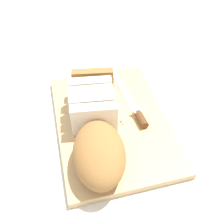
# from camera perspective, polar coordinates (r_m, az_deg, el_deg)

# --- Properties ---
(ground_plane) EXTENTS (3.00, 3.00, 0.00)m
(ground_plane) POSITION_cam_1_polar(r_m,az_deg,el_deg) (0.72, -0.00, -2.76)
(ground_plane) COLOR silver
(cutting_board) EXTENTS (0.43, 0.30, 0.02)m
(cutting_board) POSITION_cam_1_polar(r_m,az_deg,el_deg) (0.72, -0.00, -2.22)
(cutting_board) COLOR tan
(cutting_board) RESTS_ON ground_plane
(bread_loaf) EXTENTS (0.36, 0.17, 0.09)m
(bread_loaf) POSITION_cam_1_polar(r_m,az_deg,el_deg) (0.63, -3.53, -3.69)
(bread_loaf) COLOR #996633
(bread_loaf) RESTS_ON cutting_board
(bread_knife) EXTENTS (0.26, 0.04, 0.02)m
(bread_knife) POSITION_cam_1_polar(r_m,az_deg,el_deg) (0.72, 5.23, 0.33)
(bread_knife) COLOR silver
(bread_knife) RESTS_ON cutting_board
(crumb_near_knife) EXTENTS (0.00, 0.00, 0.00)m
(crumb_near_knife) POSITION_cam_1_polar(r_m,az_deg,el_deg) (0.70, 2.37, -2.62)
(crumb_near_knife) COLOR tan
(crumb_near_knife) RESTS_ON cutting_board
(crumb_near_loaf) EXTENTS (0.01, 0.01, 0.01)m
(crumb_near_loaf) POSITION_cam_1_polar(r_m,az_deg,el_deg) (0.69, -1.28, -3.36)
(crumb_near_loaf) COLOR tan
(crumb_near_loaf) RESTS_ON cutting_board
(crumb_stray_left) EXTENTS (0.01, 0.01, 0.01)m
(crumb_stray_left) POSITION_cam_1_polar(r_m,az_deg,el_deg) (0.70, 1.96, -1.98)
(crumb_stray_left) COLOR tan
(crumb_stray_left) RESTS_ON cutting_board
(crumb_stray_right) EXTENTS (0.01, 0.01, 0.01)m
(crumb_stray_right) POSITION_cam_1_polar(r_m,az_deg,el_deg) (0.71, 4.21, -0.82)
(crumb_stray_right) COLOR tan
(crumb_stray_right) RESTS_ON cutting_board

